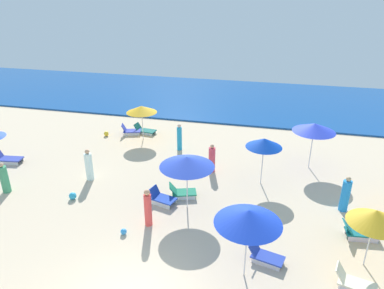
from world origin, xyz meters
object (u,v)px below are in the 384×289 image
(umbrella_7, at_px, (375,217))
(beachgoer_0, at_px, (89,166))
(beachgoer_3, at_px, (148,208))
(beach_ball_0, at_px, (124,232))
(lounge_chair_6_1, at_px, (144,130))
(umbrella_6, at_px, (142,109))
(beach_ball_1, at_px, (73,196))
(umbrella_3, at_px, (187,162))
(beachgoer_6, at_px, (212,159))
(beach_ball_2, at_px, (106,134))
(umbrella_2, at_px, (314,128))
(lounge_chair_3_0, at_px, (182,192))
(beachgoer_4, at_px, (179,138))
(umbrella_4, at_px, (264,143))
(umbrella_1, at_px, (248,217))
(lounge_chair_7_1, at_px, (354,282))
(lounge_chair_3_1, at_px, (162,198))
(lounge_chair_7_0, at_px, (359,232))
(beachgoer_1, at_px, (345,195))
(lounge_chair_6_0, at_px, (130,131))
(lounge_chair_5_0, at_px, (8,159))
(beachgoer_7, at_px, (4,179))
(lounge_chair_1_0, at_px, (265,256))

(umbrella_7, relative_size, beachgoer_0, 1.37)
(beachgoer_3, relative_size, beach_ball_0, 6.73)
(lounge_chair_6_1, xyz_separation_m, beachgoer_3, (3.82, -9.75, 0.60))
(umbrella_6, relative_size, beach_ball_1, 6.61)
(umbrella_3, height_order, beachgoer_6, umbrella_3)
(beach_ball_2, bearing_deg, beachgoer_0, -71.95)
(umbrella_2, relative_size, beachgoer_0, 1.53)
(umbrella_7, bearing_deg, umbrella_6, 142.45)
(lounge_chair_3_0, bearing_deg, beachgoer_4, -1.82)
(umbrella_7, height_order, beach_ball_2, umbrella_7)
(beach_ball_1, bearing_deg, beach_ball_2, 104.52)
(umbrella_4, xyz_separation_m, beach_ball_2, (-10.59, 4.03, -2.11))
(umbrella_1, relative_size, umbrella_4, 1.08)
(beach_ball_0, bearing_deg, lounge_chair_7_1, -5.85)
(lounge_chair_3_1, bearing_deg, beachgoer_0, 88.58)
(lounge_chair_7_0, height_order, beachgoer_4, beachgoer_4)
(beachgoer_1, bearing_deg, beachgoer_4, 101.42)
(beachgoer_0, height_order, beach_ball_0, beachgoer_0)
(lounge_chair_3_1, relative_size, lounge_chair_6_0, 0.95)
(lounge_chair_5_0, bearing_deg, beachgoer_0, -103.93)
(lounge_chair_6_1, relative_size, beachgoer_4, 0.90)
(lounge_chair_6_1, height_order, beachgoer_0, beachgoer_0)
(lounge_chair_3_0, xyz_separation_m, beachgoer_7, (-8.53, -1.53, 0.46))
(lounge_chair_5_0, distance_m, beachgoer_0, 5.61)
(umbrella_2, xyz_separation_m, lounge_chair_3_1, (-6.89, -5.38, -2.11))
(lounge_chair_7_1, xyz_separation_m, beachgoer_1, (0.34, 4.80, 0.53))
(lounge_chair_1_0, distance_m, beachgoer_0, 10.11)
(umbrella_4, bearing_deg, beach_ball_2, 159.19)
(lounge_chair_7_1, relative_size, beachgoer_0, 0.84)
(beachgoer_0, bearing_deg, lounge_chair_6_1, -80.90)
(beachgoer_6, xyz_separation_m, beach_ball_0, (-2.49, -6.22, -0.61))
(beachgoer_4, relative_size, beachgoer_7, 1.07)
(lounge_chair_3_0, bearing_deg, lounge_chair_1_0, -149.18)
(umbrella_2, xyz_separation_m, beachgoer_7, (-14.65, -6.17, -1.66))
(lounge_chair_5_0, xyz_separation_m, beachgoer_3, (9.86, -3.67, 0.58))
(lounge_chair_7_0, bearing_deg, lounge_chair_6_0, 51.90)
(beachgoer_1, xyz_separation_m, beachgoer_6, (-6.46, 2.30, -0.05))
(lounge_chair_7_0, xyz_separation_m, beachgoer_6, (-6.79, 4.24, 0.46))
(lounge_chair_7_0, relative_size, beach_ball_0, 5.73)
(lounge_chair_5_0, bearing_deg, umbrella_6, -58.15)
(beach_ball_0, relative_size, beach_ball_1, 0.73)
(lounge_chair_7_0, bearing_deg, umbrella_1, 119.71)
(umbrella_1, xyz_separation_m, beach_ball_2, (-10.41, 10.64, -2.29))
(lounge_chair_3_0, height_order, beachgoer_6, beachgoer_6)
(lounge_chair_3_1, bearing_deg, beachgoer_3, -166.12)
(lounge_chair_6_1, xyz_separation_m, lounge_chair_7_1, (11.66, -11.49, 0.03))
(beachgoer_3, xyz_separation_m, beach_ball_2, (-6.17, 8.68, -0.66))
(umbrella_7, bearing_deg, lounge_chair_7_1, -114.32)
(lounge_chair_1_0, relative_size, beach_ball_0, 5.41)
(umbrella_3, distance_m, lounge_chair_6_0, 10.01)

